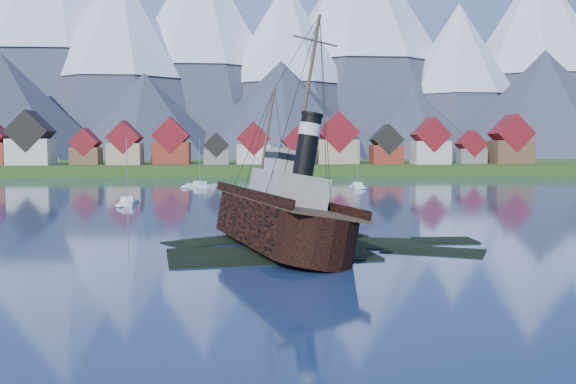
{
  "coord_description": "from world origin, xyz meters",
  "views": [
    {
      "loc": [
        -5.41,
        -58.11,
        9.93
      ],
      "look_at": [
        -0.92,
        6.0,
        5.0
      ],
      "focal_mm": 40.0,
      "sensor_mm": 36.0,
      "label": 1
    }
  ],
  "objects": [
    {
      "name": "tugboat_wreck",
      "position": [
        -2.57,
        3.71,
        2.91
      ],
      "size": [
        6.77,
        29.15,
        23.1
      ],
      "rotation": [
        0.0,
        0.17,
        0.27
      ],
      "color": "black",
      "rests_on": "ground"
    },
    {
      "name": "sailboat_c",
      "position": [
        -15.13,
        86.37,
        0.26
      ],
      "size": [
        7.01,
        8.54,
        11.49
      ],
      "rotation": [
        0.0,
        0.0,
        0.62
      ],
      "color": "silver",
      "rests_on": "ground"
    },
    {
      "name": "sailboat_e",
      "position": [
        19.87,
        81.83,
        0.23
      ],
      "size": [
        2.88,
        9.15,
        10.46
      ],
      "rotation": [
        0.0,
        0.0,
        -0.07
      ],
      "color": "silver",
      "rests_on": "ground"
    },
    {
      "name": "shore_bank",
      "position": [
        0.0,
        170.0,
        0.0
      ],
      "size": [
        600.0,
        80.0,
        3.2
      ],
      "primitive_type": "cube",
      "color": "#224513",
      "rests_on": "ground"
    },
    {
      "name": "mountains",
      "position": [
        -0.79,
        481.26,
        89.34
      ],
      "size": [
        965.0,
        340.0,
        205.0
      ],
      "color": "#2D333D",
      "rests_on": "ground"
    },
    {
      "name": "sailboat_a",
      "position": [
        -24.07,
        46.53,
        0.25
      ],
      "size": [
        2.94,
        9.25,
        11.12
      ],
      "rotation": [
        0.0,
        0.0,
        0.07
      ],
      "color": "silver",
      "rests_on": "ground"
    },
    {
      "name": "ground",
      "position": [
        0.0,
        0.0,
        0.0
      ],
      "size": [
        1400.0,
        1400.0,
        0.0
      ],
      "primitive_type": "plane",
      "color": "navy",
      "rests_on": "ground"
    },
    {
      "name": "seawall",
      "position": [
        0.0,
        132.0,
        0.0
      ],
      "size": [
        600.0,
        2.5,
        2.0
      ],
      "primitive_type": "cube",
      "color": "#3F3D38",
      "rests_on": "ground"
    },
    {
      "name": "town",
      "position": [
        -33.12,
        152.18,
        8.99
      ],
      "size": [
        250.96,
        16.69,
        17.3
      ],
      "color": "maroon",
      "rests_on": "ground"
    },
    {
      "name": "shoal",
      "position": [
        1.78,
        2.15,
        -0.35
      ],
      "size": [
        31.71,
        21.24,
        1.14
      ],
      "color": "black",
      "rests_on": "ground"
    }
  ]
}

